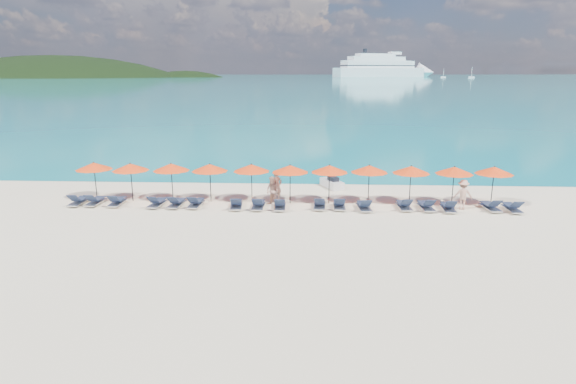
{
  "coord_description": "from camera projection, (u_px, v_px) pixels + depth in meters",
  "views": [
    {
      "loc": [
        1.19,
        -21.57,
        7.41
      ],
      "look_at": [
        0.0,
        3.0,
        1.2
      ],
      "focal_mm": 30.0,
      "sensor_mm": 36.0,
      "label": 1
    }
  ],
  "objects": [
    {
      "name": "ground",
      "position": [
        285.0,
        232.0,
        22.76
      ],
      "size": [
        1400.0,
        1400.0,
        0.0
      ],
      "primitive_type": "plane",
      "color": "beige"
    },
    {
      "name": "sea",
      "position": [
        311.0,
        76.0,
        661.95
      ],
      "size": [
        1600.0,
        1300.0,
        0.01
      ],
      "primitive_type": "cube",
      "color": "#1FA9B2",
      "rests_on": "ground"
    },
    {
      "name": "headland_main",
      "position": [
        57.0,
        110.0,
        569.07
      ],
      "size": [
        374.0,
        242.0,
        126.5
      ],
      "color": "black",
      "rests_on": "ground"
    },
    {
      "name": "headland_small",
      "position": [
        186.0,
        107.0,
        580.69
      ],
      "size": [
        162.0,
        126.0,
        85.5
      ],
      "color": "black",
      "rests_on": "ground"
    },
    {
      "name": "cruise_ship",
      "position": [
        388.0,
        68.0,
        615.63
      ],
      "size": [
        142.69,
        83.05,
        40.8
      ],
      "rotation": [
        0.0,
        0.0,
        0.44
      ],
      "color": "white",
      "rests_on": "ground"
    },
    {
      "name": "sailboat_near",
      "position": [
        443.0,
        77.0,
        540.17
      ],
      "size": [
        5.46,
        1.82,
        10.01
      ],
      "color": "white",
      "rests_on": "ground"
    },
    {
      "name": "sailboat_far",
      "position": [
        471.0,
        77.0,
        518.4
      ],
      "size": [
        6.28,
        2.09,
        11.51
      ],
      "color": "white",
      "rests_on": "ground"
    },
    {
      "name": "jetski",
      "position": [
        332.0,
        183.0,
        31.35
      ],
      "size": [
        1.56,
        2.22,
        0.74
      ],
      "rotation": [
        0.0,
        0.0,
        0.42
      ],
      "color": "silver",
      "rests_on": "ground"
    },
    {
      "name": "beachgoer_a",
      "position": [
        277.0,
        187.0,
        27.79
      ],
      "size": [
        0.79,
        0.77,
        1.83
      ],
      "primitive_type": "imported",
      "rotation": [
        0.0,
        0.0,
        0.74
      ],
      "color": "tan",
      "rests_on": "ground"
    },
    {
      "name": "beachgoer_b",
      "position": [
        273.0,
        191.0,
        27.1
      ],
      "size": [
        0.92,
        0.86,
        1.66
      ],
      "primitive_type": "imported",
      "rotation": [
        0.0,
        0.0,
        -0.65
      ],
      "color": "tan",
      "rests_on": "ground"
    },
    {
      "name": "beachgoer_c",
      "position": [
        463.0,
        195.0,
        26.34
      ],
      "size": [
        1.11,
        0.58,
        1.66
      ],
      "primitive_type": "imported",
      "rotation": [
        0.0,
        0.0,
        3.06
      ],
      "color": "tan",
      "rests_on": "ground"
    },
    {
      "name": "umbrella_0",
      "position": [
        94.0,
        166.0,
        28.03
      ],
      "size": [
        2.1,
        2.1,
        2.28
      ],
      "color": "black",
      "rests_on": "ground"
    },
    {
      "name": "umbrella_1",
      "position": [
        130.0,
        167.0,
        27.73
      ],
      "size": [
        2.1,
        2.1,
        2.28
      ],
      "color": "black",
      "rests_on": "ground"
    },
    {
      "name": "umbrella_2",
      "position": [
        171.0,
        167.0,
        27.71
      ],
      "size": [
        2.1,
        2.1,
        2.28
      ],
      "color": "black",
      "rests_on": "ground"
    },
    {
      "name": "umbrella_3",
      "position": [
        210.0,
        168.0,
        27.57
      ],
      "size": [
        2.1,
        2.1,
        2.28
      ],
      "color": "black",
      "rests_on": "ground"
    },
    {
      "name": "umbrella_4",
      "position": [
        251.0,
        168.0,
        27.51
      ],
      "size": [
        2.1,
        2.1,
        2.28
      ],
      "color": "black",
      "rests_on": "ground"
    },
    {
      "name": "umbrella_5",
      "position": [
        290.0,
        169.0,
        27.26
      ],
      "size": [
        2.1,
        2.1,
        2.28
      ],
      "color": "black",
      "rests_on": "ground"
    },
    {
      "name": "umbrella_6",
      "position": [
        329.0,
        169.0,
        27.23
      ],
      "size": [
        2.1,
        2.1,
        2.28
      ],
      "color": "black",
      "rests_on": "ground"
    },
    {
      "name": "umbrella_7",
      "position": [
        369.0,
        169.0,
        27.22
      ],
      "size": [
        2.1,
        2.1,
        2.28
      ],
      "color": "black",
      "rests_on": "ground"
    },
    {
      "name": "umbrella_8",
      "position": [
        411.0,
        170.0,
        27.01
      ],
      "size": [
        2.1,
        2.1,
        2.28
      ],
      "color": "black",
      "rests_on": "ground"
    },
    {
      "name": "umbrella_9",
      "position": [
        454.0,
        170.0,
        26.82
      ],
      "size": [
        2.1,
        2.1,
        2.28
      ],
      "color": "black",
      "rests_on": "ground"
    },
    {
      "name": "umbrella_10",
      "position": [
        494.0,
        170.0,
        26.81
      ],
      "size": [
        2.1,
        2.1,
        2.28
      ],
      "color": "black",
      "rests_on": "ground"
    },
    {
      "name": "lounger_0",
      "position": [
        78.0,
        201.0,
        27.35
      ],
      "size": [
        0.62,
        1.7,
        0.66
      ],
      "rotation": [
        0.0,
        0.0,
        0.0
      ],
      "color": "silver",
      "rests_on": "ground"
    },
    {
      "name": "lounger_1",
      "position": [
        95.0,
        201.0,
        27.34
      ],
      "size": [
        0.68,
        1.72,
        0.66
      ],
      "rotation": [
        0.0,
        0.0,
        -0.04
      ],
      "color": "silver",
      "rests_on": "ground"
    },
    {
      "name": "lounger_2",
      "position": [
        117.0,
        201.0,
        27.22
      ],
      "size": [
        0.69,
        1.72,
        0.66
      ],
      "rotation": [
        0.0,
        0.0,
        0.04
      ],
      "color": "silver",
      "rests_on": "ground"
    },
    {
      "name": "lounger_3",
      "position": [
        157.0,
        202.0,
        26.99
      ],
      "size": [
        0.78,
        1.75,
        0.66
      ],
      "rotation": [
        0.0,
        0.0,
        -0.1
      ],
      "color": "silver",
      "rests_on": "ground"
    },
    {
      "name": "lounger_4",
      "position": [
        177.0,
        203.0,
        26.93
      ],
      "size": [
        0.76,
        1.75,
        0.66
      ],
      "rotation": [
        0.0,
        0.0,
        -0.09
      ],
      "color": "silver",
      "rests_on": "ground"
    },
    {
      "name": "lounger_5",
      "position": [
        196.0,
        203.0,
        26.91
      ],
      "size": [
        0.71,
        1.73,
        0.66
      ],
      "rotation": [
        0.0,
        0.0,
        -0.05
      ],
      "color": "silver",
      "rests_on": "ground"
    },
    {
      "name": "lounger_6",
      "position": [
        236.0,
        204.0,
        26.62
      ],
      "size": [
        0.79,
        1.75,
        0.66
      ],
      "rotation": [
        0.0,
        0.0,
        0.1
      ],
      "color": "silver",
      "rests_on": "ground"
    },
    {
      "name": "lounger_7",
      "position": [
        258.0,
        205.0,
        26.56
      ],
      "size": [
        0.65,
        1.71,
        0.66
      ],
      "rotation": [
        0.0,
        0.0,
        -0.02
      ],
      "color": "silver",
      "rests_on": "ground"
    },
    {
      "name": "lounger_8",
      "position": [
        280.0,
        205.0,
        26.47
      ],
      "size": [
        0.68,
        1.72,
        0.66
      ],
      "rotation": [
        0.0,
        0.0,
        0.03
      ],
      "color": "silver",
      "rests_on": "ground"
    },
    {
      "name": "lounger_9",
      "position": [
        320.0,
        204.0,
        26.63
      ],
      "size": [
        0.7,
        1.73,
        0.66
      ],
      "rotation": [
        0.0,
        0.0,
        -0.05
      ],
      "color": "silver",
      "rests_on": "ground"
    },
    {
      "name": "lounger_10",
      "position": [
        339.0,
        204.0,
        26.59
      ],
      "size": [
        0.62,
        1.7,
        0.66
      ],
      "rotation": [
        0.0,
        0.0,
        0.0
      ],
      "color": "silver",
      "rests_on": "ground"
    },
    {
      "name": "lounger_11",
      "position": [
        364.0,
        206.0,
        26.3
      ],
      "size": [
        0.77,
        1.75,
        0.66
      ],
      "rotation": [
        0.0,
        0.0,
        0.09
      ],
      "color": "silver",
      "rests_on": "ground"
    },
    {
      "name": "lounger_12",
      "position": [
        404.0,
        205.0,
        26.45
      ],
      "size": [
        0.7,
        1.73,
        0.66
      ],
      "rotation": [
        0.0,
        0.0,
        0.05
      ],
      "color": "silver",
      "rests_on": "ground"
    },
    {
      "name": "lounger_13",
      "position": [
        426.0,
        206.0,
        26.33
      ],
      "size": [
        0.75,
        1.74,
        0.66
      ],
      "rotation": [
        0.0,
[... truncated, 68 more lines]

